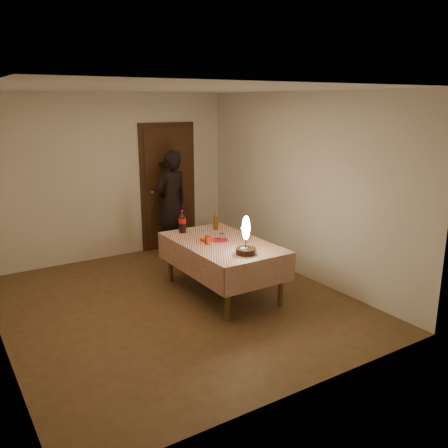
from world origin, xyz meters
The scene contains 11 objects.
ground centered at (0.00, 0.00, 0.00)m, with size 4.00×4.50×0.01m, color brown.
room_shell centered at (0.03, 0.08, 1.65)m, with size 4.04×4.54×2.62m.
dining_table centered at (0.67, -0.01, 0.61)m, with size 1.02×1.72×0.70m.
birthday_cake centered at (0.63, -0.60, 0.84)m, with size 0.30×0.30×0.47m.
red_plate centered at (0.68, 0.06, 0.71)m, with size 0.22×0.22×0.01m, color red.
red_cup centered at (0.47, 0.00, 0.75)m, with size 0.08×0.08×0.10m, color #A8250B.
clear_cup centered at (0.71, 0.05, 0.75)m, with size 0.07×0.07×0.09m, color white.
napkin_stack centered at (0.54, 0.14, 0.71)m, with size 0.15×0.15×0.02m, color #B83115.
cola_bottle centered at (0.45, 0.66, 0.85)m, with size 0.10×0.10×0.32m.
amber_bottle_right centered at (0.92, 0.55, 0.82)m, with size 0.06×0.06×0.25m.
photographer centered at (0.87, 1.85, 0.86)m, with size 0.71×0.55×1.71m.
Camera 1 is at (-2.45, -4.98, 2.47)m, focal length 38.00 mm.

